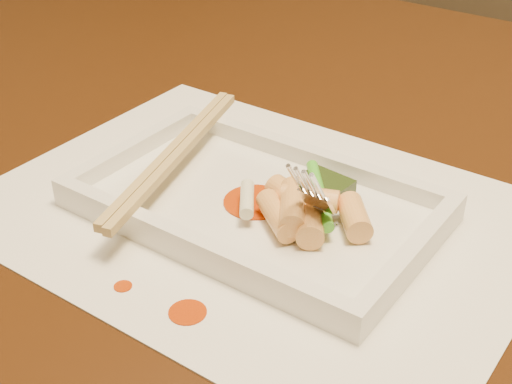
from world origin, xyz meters
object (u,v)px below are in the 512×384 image
Objects in this scene: plate_base at (256,208)px; chopstick_a at (171,152)px; placemat at (256,213)px; fork at (359,130)px; table at (246,229)px.

chopstick_a is (-0.08, 0.00, 0.02)m from plate_base.
placemat is 2.86× the size of fork.
table is at bearing 152.66° from fork.
plate_base is (-0.00, 0.00, 0.00)m from placemat.
table is 6.27× the size of chopstick_a.
chopstick_a is at bearing 180.00° from placemat.
table is 0.16m from plate_base.
placemat is 1.54× the size of plate_base.
placemat is at bearing 0.00° from plate_base.
plate_base is at bearing -50.04° from table.
chopstick_a is at bearing 180.00° from plate_base.
chopstick_a reaches higher than placemat.
chopstick_a reaches higher than table.
chopstick_a is (-0.00, -0.10, 0.13)m from table.
fork is at bearing 14.42° from plate_base.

